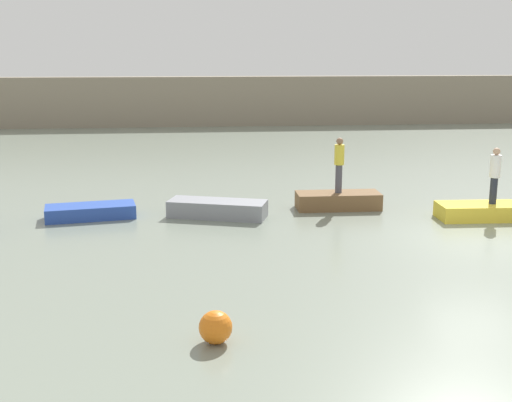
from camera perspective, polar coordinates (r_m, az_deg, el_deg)
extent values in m
plane|color=gray|center=(19.13, 18.76, -3.26)|extent=(120.00, 120.00, 0.00)
cube|color=gray|center=(46.14, 4.20, 8.68)|extent=(80.00, 1.20, 3.34)
cube|color=#2B4CAD|center=(21.09, -14.14, -0.89)|extent=(2.86, 1.50, 0.42)
cube|color=gray|center=(20.62, -3.36, -0.68)|extent=(3.21, 1.90, 0.52)
cube|color=brown|center=(21.82, 7.13, 0.03)|extent=(2.75, 1.07, 0.54)
cube|color=gold|center=(21.64, 19.76, -0.84)|extent=(3.36, 1.27, 0.48)
cylinder|color=#4C4C56|center=(21.67, 7.18, 1.93)|extent=(0.22, 0.22, 0.93)
cylinder|color=yellow|center=(21.53, 7.24, 4.00)|extent=(0.32, 0.32, 0.65)
sphere|color=#936B4C|center=(21.47, 7.27, 5.16)|extent=(0.23, 0.23, 0.23)
cylinder|color=#232838|center=(21.50, 19.89, 0.86)|extent=(0.22, 0.22, 0.83)
cylinder|color=white|center=(21.37, 20.05, 2.85)|extent=(0.32, 0.32, 0.69)
sphere|color=tan|center=(21.30, 20.14, 4.06)|extent=(0.22, 0.22, 0.22)
sphere|color=orange|center=(11.94, -3.53, -10.87)|extent=(0.60, 0.60, 0.60)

